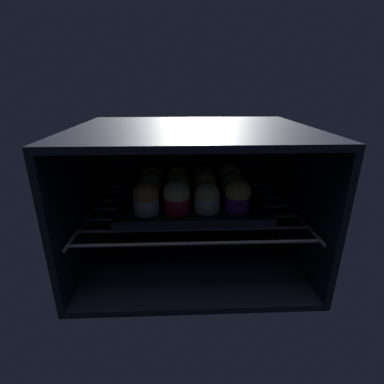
# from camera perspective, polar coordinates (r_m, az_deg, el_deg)

# --- Properties ---
(oven_cavity) EXTENTS (0.59, 0.47, 0.37)m
(oven_cavity) POSITION_cam_1_polar(r_m,az_deg,el_deg) (0.81, -0.07, 0.28)
(oven_cavity) COLOR black
(oven_cavity) RESTS_ON ground
(oven_rack) EXTENTS (0.55, 0.42, 0.01)m
(oven_rack) POSITION_cam_1_polar(r_m,az_deg,el_deg) (0.78, 0.05, -3.13)
(oven_rack) COLOR #444756
(oven_rack) RESTS_ON oven_cavity
(baking_tray) EXTENTS (0.38, 0.30, 0.02)m
(baking_tray) POSITION_cam_1_polar(r_m,az_deg,el_deg) (0.80, -0.00, -1.89)
(baking_tray) COLOR black
(baking_tray) RESTS_ON oven_rack
(muffin_row0_col0) EXTENTS (0.06, 0.06, 0.08)m
(muffin_row0_col0) POSITION_cam_1_polar(r_m,az_deg,el_deg) (0.71, -9.22, -1.22)
(muffin_row0_col0) COLOR silver
(muffin_row0_col0) RESTS_ON baking_tray
(muffin_row0_col1) EXTENTS (0.07, 0.07, 0.08)m
(muffin_row0_col1) POSITION_cam_1_polar(r_m,az_deg,el_deg) (0.71, -3.07, -0.93)
(muffin_row0_col1) COLOR red
(muffin_row0_col1) RESTS_ON baking_tray
(muffin_row0_col2) EXTENTS (0.06, 0.06, 0.08)m
(muffin_row0_col2) POSITION_cam_1_polar(r_m,az_deg,el_deg) (0.71, 3.07, -1.15)
(muffin_row0_col2) COLOR silver
(muffin_row0_col2) RESTS_ON baking_tray
(muffin_row0_col3) EXTENTS (0.07, 0.07, 0.08)m
(muffin_row0_col3) POSITION_cam_1_polar(r_m,az_deg,el_deg) (0.72, 9.19, -0.68)
(muffin_row0_col3) COLOR #7A238C
(muffin_row0_col3) RESTS_ON baking_tray
(muffin_row1_col0) EXTENTS (0.06, 0.06, 0.08)m
(muffin_row1_col0) POSITION_cam_1_polar(r_m,az_deg,el_deg) (0.78, -8.29, 0.71)
(muffin_row1_col0) COLOR #1928B7
(muffin_row1_col0) RESTS_ON baking_tray
(muffin_row1_col1) EXTENTS (0.06, 0.06, 0.08)m
(muffin_row1_col1) POSITION_cam_1_polar(r_m,az_deg,el_deg) (0.78, -2.54, 0.86)
(muffin_row1_col1) COLOR red
(muffin_row1_col1) RESTS_ON baking_tray
(muffin_row1_col2) EXTENTS (0.06, 0.06, 0.08)m
(muffin_row1_col2) POSITION_cam_1_polar(r_m,az_deg,el_deg) (0.78, 2.70, 1.05)
(muffin_row1_col2) COLOR #7A238C
(muffin_row1_col2) RESTS_ON baking_tray
(muffin_row1_col3) EXTENTS (0.06, 0.06, 0.08)m
(muffin_row1_col3) POSITION_cam_1_polar(r_m,az_deg,el_deg) (0.79, 8.21, 0.93)
(muffin_row1_col3) COLOR #1928B7
(muffin_row1_col3) RESTS_ON baking_tray
(muffin_row2_col0) EXTENTS (0.07, 0.07, 0.08)m
(muffin_row2_col0) POSITION_cam_1_polar(r_m,az_deg,el_deg) (0.86, -8.15, 2.46)
(muffin_row2_col0) COLOR #1928B7
(muffin_row2_col0) RESTS_ON baking_tray
(muffin_row2_col1) EXTENTS (0.06, 0.06, 0.08)m
(muffin_row2_col1) POSITION_cam_1_polar(r_m,az_deg,el_deg) (0.85, -2.79, 2.52)
(muffin_row2_col1) COLOR red
(muffin_row2_col1) RESTS_ON baking_tray
(muffin_row2_col2) EXTENTS (0.06, 0.06, 0.08)m
(muffin_row2_col2) POSITION_cam_1_polar(r_m,az_deg,el_deg) (0.85, 2.14, 2.58)
(muffin_row2_col2) COLOR #1928B7
(muffin_row2_col2) RESTS_ON baking_tray
(muffin_row2_col3) EXTENTS (0.07, 0.07, 0.09)m
(muffin_row2_col3) POSITION_cam_1_polar(r_m,az_deg,el_deg) (0.86, 7.49, 2.80)
(muffin_row2_col3) COLOR red
(muffin_row2_col3) RESTS_ON baking_tray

